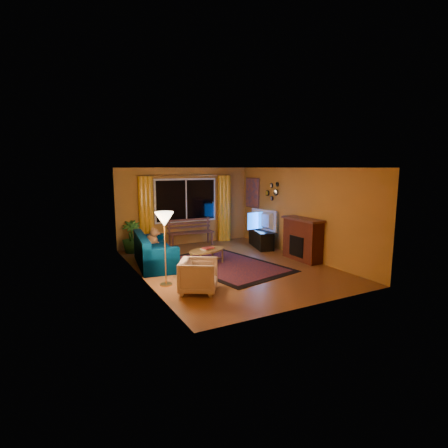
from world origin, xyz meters
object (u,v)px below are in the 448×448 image
sofa (155,250)px  armchair (199,274)px  bench (191,239)px  floor_lamp (165,249)px  coffee_table (207,257)px  tv_console (261,239)px

sofa → armchair: (0.21, -2.33, -0.03)m
bench → sofa: size_ratio=0.74×
bench → floor_lamp: (-1.94, -3.30, 0.58)m
sofa → coffee_table: sofa is taller
floor_lamp → coffee_table: 1.92m
floor_lamp → tv_console: size_ratio=1.22×
bench → floor_lamp: bearing=-116.9°
bench → armchair: size_ratio=1.97×
sofa → armchair: bearing=-77.3°
floor_lamp → tv_console: bearing=28.6°
sofa → tv_console: size_ratio=1.52×
armchair → sofa: bearing=36.6°
bench → armchair: bearing=-106.8°
sofa → tv_console: (3.59, 0.47, -0.13)m
sofa → floor_lamp: (-0.25, -1.62, 0.39)m
coffee_table → tv_console: size_ratio=0.83×
sofa → coffee_table: size_ratio=1.84×
bench → tv_console: 2.25m
bench → coffee_table: (-0.46, -2.22, -0.02)m
bench → floor_lamp: 3.87m
floor_lamp → coffee_table: bearing=36.2°
bench → coffee_table: size_ratio=1.36×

